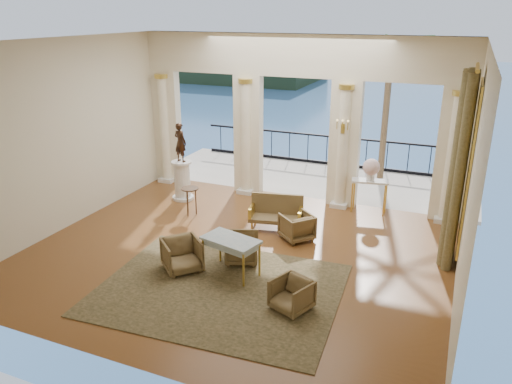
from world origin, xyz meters
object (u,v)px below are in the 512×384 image
at_px(armchair_a, 182,254).
at_px(statue, 180,142).
at_px(armchair_b, 292,294).
at_px(armchair_c, 297,225).
at_px(settee, 276,212).
at_px(armchair_d, 242,247).
at_px(pedestal, 182,181).
at_px(console_table, 370,186).
at_px(side_table, 190,192).
at_px(game_table, 231,242).

relative_size(armchair_a, statue, 0.69).
xyz_separation_m(armchair_b, armchair_c, (-0.85, 2.83, 0.02)).
relative_size(settee, statue, 1.26).
distance_m(armchair_d, statue, 4.37).
bearing_deg(armchair_d, armchair_b, -151.09).
xyz_separation_m(settee, pedestal, (-3.16, 0.88, 0.12)).
height_order(armchair_a, armchair_d, armchair_a).
bearing_deg(armchair_c, armchair_b, 57.53).
distance_m(armchair_b, statue, 6.36).
xyz_separation_m(pedestal, console_table, (5.05, 1.05, 0.21)).
xyz_separation_m(armchair_b, settee, (-1.51, 3.22, 0.10)).
height_order(statue, side_table, statue).
height_order(armchair_b, statue, statue).
xyz_separation_m(armchair_b, console_table, (0.37, 5.15, 0.42)).
distance_m(armchair_b, game_table, 1.76).
xyz_separation_m(armchair_c, settee, (-0.66, 0.39, 0.07)).
xyz_separation_m(armchair_c, armchair_d, (-0.71, -1.51, 0.00)).
bearing_deg(armchair_c, game_table, 22.27).
bearing_deg(statue, armchair_a, 134.64).
height_order(game_table, side_table, game_table).
relative_size(armchair_b, side_table, 0.88).
bearing_deg(pedestal, armchair_d, -41.73).
xyz_separation_m(armchair_d, game_table, (0.01, -0.57, 0.36)).
bearing_deg(armchair_a, statue, 72.66).
xyz_separation_m(armchair_b, pedestal, (-4.67, 4.10, 0.21)).
bearing_deg(armchair_a, settee, 21.20).
bearing_deg(game_table, settee, 103.07).
relative_size(pedestal, console_table, 1.12).
height_order(armchair_d, settee, settee).
xyz_separation_m(armchair_a, armchair_d, (0.98, 0.82, -0.03)).
relative_size(settee, pedestal, 1.23).
relative_size(armchair_d, statue, 0.64).
bearing_deg(statue, side_table, 144.33).
xyz_separation_m(armchair_c, pedestal, (-3.83, 1.27, 0.19)).
bearing_deg(settee, armchair_a, -122.99).
height_order(armchair_b, armchair_d, armchair_d).
height_order(pedestal, console_table, pedestal).
height_order(settee, console_table, console_table).
bearing_deg(side_table, console_table, 24.79).
distance_m(armchair_c, statue, 4.24).
height_order(armchair_d, statue, statue).
bearing_deg(side_table, statue, 130.29).
distance_m(armchair_b, pedestal, 6.22).
height_order(armchair_a, statue, statue).
bearing_deg(pedestal, game_table, -46.98).
bearing_deg(armchair_d, game_table, 160.48).
xyz_separation_m(pedestal, statue, (0.00, 0.00, 1.12)).
relative_size(armchair_c, game_table, 0.55).
xyz_separation_m(armchair_a, armchair_c, (1.70, 2.33, -0.03)).
height_order(settee, game_table, settee).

